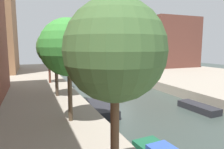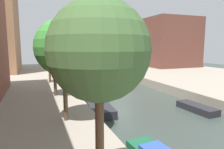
{
  "view_description": "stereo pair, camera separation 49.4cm",
  "coord_description": "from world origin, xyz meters",
  "views": [
    {
      "loc": [
        -8.83,
        -19.11,
        5.17
      ],
      "look_at": [
        0.5,
        4.02,
        1.68
      ],
      "focal_mm": 32.29,
      "sensor_mm": 36.0,
      "label": 1
    },
    {
      "loc": [
        -8.37,
        -19.29,
        5.17
      ],
      "look_at": [
        0.5,
        4.02,
        1.68
      ],
      "focal_mm": 32.29,
      "sensor_mm": 36.0,
      "label": 2
    }
  ],
  "objects": [
    {
      "name": "street_tree_3",
      "position": [
        -6.9,
        4.91,
        5.15
      ],
      "size": [
        2.56,
        2.56,
        5.46
      ],
      "color": "brown",
      "rests_on": "quay_left"
    },
    {
      "name": "street_tree_2",
      "position": [
        -6.9,
        -1.84,
        5.07
      ],
      "size": [
        3.04,
        3.04,
        5.61
      ],
      "color": "#4E3E31",
      "rests_on": "quay_left"
    },
    {
      "name": "street_tree_1",
      "position": [
        -6.9,
        -8.06,
        5.11
      ],
      "size": [
        3.15,
        3.15,
        5.7
      ],
      "color": "brown",
      "rests_on": "quay_left"
    },
    {
      "name": "street_tree_0",
      "position": [
        -6.9,
        -14.52,
        5.04
      ],
      "size": [
        2.57,
        2.57,
        5.35
      ],
      "color": "brown",
      "rests_on": "quay_left"
    },
    {
      "name": "moored_boat_left_2",
      "position": [
        -3.81,
        -4.52,
        0.32
      ],
      "size": [
        2.01,
        4.32,
        0.63
      ],
      "color": "#232328",
      "rests_on": "ground_plane"
    },
    {
      "name": "parked_car",
      "position": [
        7.03,
        10.95,
        1.62
      ],
      "size": [
        1.87,
        4.32,
        1.48
      ],
      "color": "maroon",
      "rests_on": "quay_right"
    },
    {
      "name": "low_block_right",
      "position": [
        18.0,
        19.11,
        5.98
      ],
      "size": [
        10.0,
        14.67,
        9.95
      ],
      "primitive_type": "cube",
      "color": "brown",
      "rests_on": "quay_right"
    },
    {
      "name": "ground_plane",
      "position": [
        0.0,
        0.0,
        0.0
      ],
      "size": [
        84.0,
        84.0,
        0.0
      ],
      "primitive_type": "plane",
      "color": "#333D38"
    },
    {
      "name": "moored_boat_right_2",
      "position": [
        3.56,
        -7.11,
        0.26
      ],
      "size": [
        1.41,
        3.49,
        0.52
      ],
      "color": "#232328",
      "rests_on": "ground_plane"
    }
  ]
}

